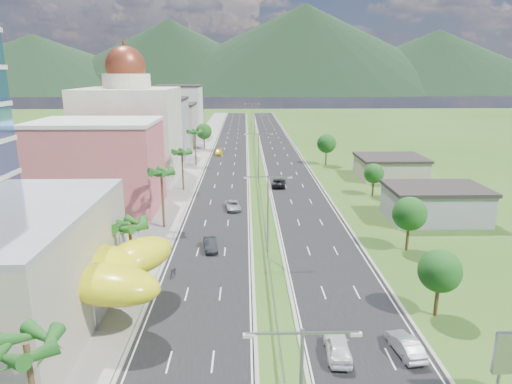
{
  "coord_description": "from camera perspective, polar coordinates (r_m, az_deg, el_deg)",
  "views": [
    {
      "loc": [
        -2.84,
        -45.32,
        23.61
      ],
      "look_at": [
        -1.35,
        16.96,
        7.0
      ],
      "focal_mm": 32.0,
      "sensor_mm": 36.0,
      "label": 1
    }
  ],
  "objects": [
    {
      "name": "ground",
      "position": [
        51.18,
        2.01,
        -12.55
      ],
      "size": [
        500.0,
        500.0,
        0.0
      ],
      "primitive_type": "plane",
      "color": "#2D5119",
      "rests_on": "ground"
    },
    {
      "name": "road_left",
      "position": [
        137.44,
        -3.31,
        5.02
      ],
      "size": [
        11.0,
        260.0,
        0.04
      ],
      "primitive_type": "cube",
      "color": "black",
      "rests_on": "ground"
    },
    {
      "name": "road_right",
      "position": [
        137.75,
        2.96,
        5.05
      ],
      "size": [
        11.0,
        260.0,
        0.04
      ],
      "primitive_type": "cube",
      "color": "black",
      "rests_on": "ground"
    },
    {
      "name": "sidewalk_left",
      "position": [
        138.08,
        -7.27,
        4.99
      ],
      "size": [
        7.0,
        260.0,
        0.12
      ],
      "primitive_type": "cube",
      "color": "gray",
      "rests_on": "ground"
    },
    {
      "name": "median_guardrail",
      "position": [
        119.57,
        0.01,
        3.84
      ],
      "size": [
        0.1,
        216.06,
        0.76
      ],
      "color": "gray",
      "rests_on": "ground"
    },
    {
      "name": "streetlight_median_b",
      "position": [
        57.9,
        1.5,
        -2.01
      ],
      "size": [
        6.04,
        0.25,
        11.0
      ],
      "color": "gray",
      "rests_on": "ground"
    },
    {
      "name": "streetlight_median_c",
      "position": [
        96.84,
        0.33,
        4.9
      ],
      "size": [
        6.04,
        0.25,
        11.0
      ],
      "color": "gray",
      "rests_on": "ground"
    },
    {
      "name": "streetlight_median_d",
      "position": [
        141.36,
        -0.21,
        8.08
      ],
      "size": [
        6.04,
        0.25,
        11.0
      ],
      "color": "gray",
      "rests_on": "ground"
    },
    {
      "name": "streetlight_median_e",
      "position": [
        186.11,
        -0.5,
        9.73
      ],
      "size": [
        6.04,
        0.25,
        11.0
      ],
      "color": "gray",
      "rests_on": "ground"
    },
    {
      "name": "lime_canopy",
      "position": [
        48.46,
        -22.27,
        -8.85
      ],
      "size": [
        18.0,
        15.0,
        7.4
      ],
      "color": "yellow",
      "rests_on": "ground"
    },
    {
      "name": "pink_shophouse",
      "position": [
        82.89,
        -19.04,
        2.9
      ],
      "size": [
        20.0,
        15.0,
        15.0
      ],
      "primitive_type": "cube",
      "color": "#CD5469",
      "rests_on": "ground"
    },
    {
      "name": "domed_building",
      "position": [
        104.15,
        -15.48,
        7.64
      ],
      "size": [
        20.0,
        20.0,
        28.7
      ],
      "color": "#C0B79F",
      "rests_on": "ground"
    },
    {
      "name": "midrise_grey",
      "position": [
        128.58,
        -12.3,
        7.62
      ],
      "size": [
        16.0,
        15.0,
        16.0
      ],
      "primitive_type": "cube",
      "color": "gray",
      "rests_on": "ground"
    },
    {
      "name": "midrise_beige",
      "position": [
        150.27,
        -10.72,
        8.13
      ],
      "size": [
        16.0,
        15.0,
        13.0
      ],
      "primitive_type": "cube",
      "color": "#A49A87",
      "rests_on": "ground"
    },
    {
      "name": "midrise_white",
      "position": [
        172.64,
        -9.55,
        9.87
      ],
      "size": [
        16.0,
        15.0,
        18.0
      ],
      "primitive_type": "cube",
      "color": "silver",
      "rests_on": "ground"
    },
    {
      "name": "shed_near",
      "position": [
        79.63,
        21.48,
        -1.51
      ],
      "size": [
        15.0,
        10.0,
        5.0
      ],
      "primitive_type": "cube",
      "color": "gray",
      "rests_on": "ground"
    },
    {
      "name": "shed_far",
      "position": [
        107.71,
        16.43,
        2.85
      ],
      "size": [
        14.0,
        12.0,
        4.4
      ],
      "primitive_type": "cube",
      "color": "#A49A87",
      "rests_on": "ground"
    },
    {
      "name": "palm_tree_a",
      "position": [
        30.78,
        -26.73,
        -17.27
      ],
      "size": [
        3.6,
        3.6,
        9.1
      ],
      "color": "#47301C",
      "rests_on": "ground"
    },
    {
      "name": "palm_tree_b",
      "position": [
        51.7,
        -15.52,
        -4.31
      ],
      "size": [
        3.6,
        3.6,
        8.1
      ],
      "color": "#47301C",
      "rests_on": "ground"
    },
    {
      "name": "palm_tree_c",
      "position": [
        70.15,
        -11.75,
        2.17
      ],
      "size": [
        3.6,
        3.6,
        9.6
      ],
      "color": "#47301C",
      "rests_on": "ground"
    },
    {
      "name": "palm_tree_d",
      "position": [
        92.61,
        -9.24,
        4.74
      ],
      "size": [
        3.6,
        3.6,
        8.6
      ],
      "color": "#47301C",
      "rests_on": "ground"
    },
    {
      "name": "palm_tree_e",
      "position": [
        117.02,
        -7.63,
        7.28
      ],
      "size": [
        3.6,
        3.6,
        9.4
      ],
      "color": "#47301C",
      "rests_on": "ground"
    },
    {
      "name": "leafy_tree_lfar",
      "position": [
        142.04,
        -6.53,
        7.54
      ],
      "size": [
        4.9,
        4.9,
        8.05
      ],
      "color": "#47301C",
      "rests_on": "ground"
    },
    {
      "name": "leafy_tree_ra",
      "position": [
        48.32,
        21.99,
        -9.17
      ],
      "size": [
        4.2,
        4.2,
        6.9
      ],
      "color": "#47301C",
      "rests_on": "ground"
    },
    {
      "name": "leafy_tree_rb",
      "position": [
        64.05,
        18.65,
        -2.61
      ],
      "size": [
        4.55,
        4.55,
        7.47
      ],
      "color": "#47301C",
      "rests_on": "ground"
    },
    {
      "name": "leafy_tree_rc",
      "position": [
        90.92,
        14.53,
        2.23
      ],
      "size": [
        3.85,
        3.85,
        6.33
      ],
      "color": "#47301C",
      "rests_on": "ground"
    },
    {
      "name": "leafy_tree_rd",
      "position": [
        118.57,
        8.82,
        6.01
      ],
      "size": [
        4.9,
        4.9,
        8.05
      ],
      "color": "#47301C",
      "rests_on": "ground"
    },
    {
      "name": "mountain_ridge",
      "position": [
        499.85,
        5.99,
        12.14
      ],
      "size": [
        860.0,
        140.0,
        90.0
      ],
      "primitive_type": null,
      "color": "black",
      "rests_on": "ground"
    },
    {
      "name": "car_dark_left",
      "position": [
        62.53,
        -5.76,
        -6.54
      ],
      "size": [
        2.33,
        4.82,
        1.52
      ],
      "primitive_type": "imported",
      "rotation": [
        0.0,
        0.0,
        0.16
      ],
      "color": "black",
      "rests_on": "road_left"
    },
    {
      "name": "car_silver_mid_left",
      "position": [
        79.91,
        -2.91,
        -1.7
      ],
      "size": [
        3.15,
        5.56,
        1.46
      ],
      "primitive_type": "imported",
      "rotation": [
        0.0,
        0.0,
        0.14
      ],
      "color": "#9FA2A6",
      "rests_on": "road_left"
    },
    {
      "name": "car_yellow_far_left",
      "position": [
        132.78,
        -4.64,
        5.0
      ],
      "size": [
        2.26,
        5.41,
        1.56
      ],
      "primitive_type": "imported",
      "rotation": [
        0.0,
        0.0,
        0.01
      ],
      "color": "gold",
      "rests_on": "road_left"
    },
    {
      "name": "car_white_near_right",
      "position": [
        41.49,
        10.2,
        -18.53
      ],
      "size": [
        2.3,
        5.15,
        1.72
      ],
      "primitive_type": "imported",
      "rotation": [
        0.0,
        0.0,
        3.09
      ],
      "color": "white",
      "rests_on": "road_right"
    },
    {
      "name": "car_silver_right",
      "position": [
        43.21,
        18.18,
        -17.72
      ],
      "size": [
        2.31,
        4.97,
        1.58
      ],
      "primitive_type": "imported",
      "rotation": [
        0.0,
        0.0,
        3.28
      ],
      "color": "#A9ABB1",
      "rests_on": "road_right"
    },
    {
      "name": "car_dark_far_right",
      "position": [
        95.83,
        2.87,
        1.18
      ],
      "size": [
        3.35,
        6.15,
        1.64
      ],
      "primitive_type": "imported",
      "rotation": [
        0.0,
        0.0,
        3.03
      ],
      "color": "black",
      "rests_on": "road_right"
    },
    {
      "name": "motorcycle",
      "position": [
        55.65,
        -10.35,
        -9.62
      ],
      "size": [
        0.97,
        2.21,
        1.37
      ],
      "primitive_type": "imported",
      "rotation": [
        0.0,
        0.0,
        -0.16
      ],
      "color": "black",
      "rests_on": "road_left"
    }
  ]
}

